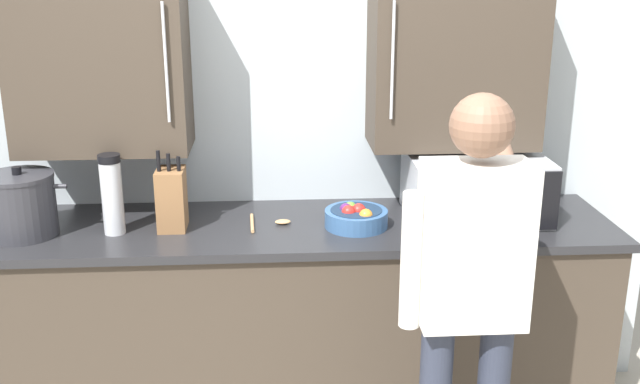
% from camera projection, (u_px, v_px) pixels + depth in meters
% --- Properties ---
extents(back_wall_tiled, '(3.45, 0.44, 2.77)m').
position_uv_depth(back_wall_tiled, '(280.00, 91.00, 3.21)').
color(back_wall_tiled, '#B2BCC1').
rests_on(back_wall_tiled, ground_plane).
extents(counter_unit, '(2.73, 0.64, 0.95)m').
position_uv_depth(counter_unit, '(285.00, 328.00, 3.21)').
color(counter_unit, '#3D3328').
rests_on(counter_unit, ground_plane).
extents(microwave_oven, '(0.56, 0.42, 0.26)m').
position_uv_depth(microwave_oven, '(470.00, 187.00, 3.11)').
color(microwave_oven, '#B7BABF').
rests_on(microwave_oven, counter_unit).
extents(thermos_flask, '(0.09, 0.09, 0.32)m').
position_uv_depth(thermos_flask, '(112.00, 194.00, 2.92)').
color(thermos_flask, '#B7BABF').
rests_on(thermos_flask, counter_unit).
extents(wooden_spoon, '(0.17, 0.20, 0.02)m').
position_uv_depth(wooden_spoon, '(269.00, 222.00, 3.06)').
color(wooden_spoon, tan).
rests_on(wooden_spoon, counter_unit).
extents(fruit_bowl, '(0.26, 0.26, 0.10)m').
position_uv_depth(fruit_bowl, '(356.00, 217.00, 3.02)').
color(fruit_bowl, '#335684').
rests_on(fruit_bowl, counter_unit).
extents(stock_pot, '(0.36, 0.27, 0.28)m').
position_uv_depth(stock_pot, '(21.00, 205.00, 2.91)').
color(stock_pot, '#2D2D33').
rests_on(stock_pot, counter_unit).
extents(knife_block, '(0.11, 0.15, 0.33)m').
position_uv_depth(knife_block, '(172.00, 199.00, 2.98)').
color(knife_block, brown).
rests_on(knife_block, counter_unit).
extents(person_figure, '(0.47, 0.54, 1.61)m').
position_uv_depth(person_figure, '(470.00, 289.00, 2.44)').
color(person_figure, '#282D3D').
rests_on(person_figure, ground_plane).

